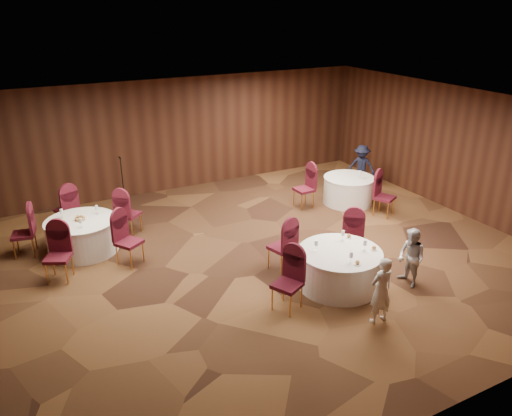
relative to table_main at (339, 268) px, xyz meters
name	(u,v)px	position (x,y,z in m)	size (l,w,h in m)	color
ground	(252,260)	(-1.03, 1.68, -0.38)	(12.00, 12.00, 0.00)	black
room_shell	(252,173)	(-1.03, 1.68, 1.59)	(12.00, 12.00, 12.00)	silver
table_main	(339,268)	(0.00, 0.00, 0.00)	(1.62, 1.62, 0.74)	silver
table_left	(82,235)	(-4.15, 3.81, 0.00)	(1.54, 1.54, 0.74)	silver
table_right	(348,190)	(2.80, 3.39, 0.00)	(1.37, 1.37, 0.74)	silver
chairs_main	(309,254)	(-0.32, 0.58, 0.12)	(3.03, 1.98, 1.00)	#400C1A
chairs_left	(82,230)	(-4.15, 3.81, 0.12)	(2.97, 3.12, 1.00)	#400C1A
chairs_right	(343,193)	(2.33, 2.99, 0.12)	(2.13, 2.08, 1.00)	#400C1A
tabletop_main	(352,246)	(0.21, -0.07, 0.46)	(1.12, 1.11, 0.22)	silver
tabletop_left	(80,217)	(-4.14, 3.82, 0.45)	(0.80, 0.78, 0.22)	silver
tabletop_right	(360,173)	(3.00, 3.18, 0.52)	(0.08, 0.08, 0.22)	silver
mic_stand	(124,198)	(-2.81, 5.43, 0.07)	(0.24, 0.24, 1.55)	black
woman_a	(381,290)	(-0.10, -1.29, 0.24)	(0.45, 0.30, 1.23)	silver
woman_b	(411,258)	(1.23, -0.62, 0.21)	(0.57, 0.45, 1.18)	silver
man_c	(361,166)	(3.90, 4.24, 0.27)	(0.83, 0.48, 1.28)	black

